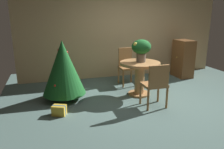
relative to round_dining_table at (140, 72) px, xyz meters
The scene contains 10 objects.
ground_plane 0.75m from the round_dining_table, 68.02° to the right, with size 6.60×6.60×0.00m, color #4C6660.
back_wall_panel 1.88m from the round_dining_table, 83.22° to the left, with size 6.00×0.10×2.60m, color tan.
round_dining_table is the anchor object (origin of this frame).
flower_vase 0.56m from the round_dining_table, 40.36° to the left, with size 0.43×0.43×0.51m.
wooden_chair_near 0.77m from the round_dining_table, 90.00° to the right, with size 0.45×0.40×0.89m.
wooden_chair_far 0.85m from the round_dining_table, 90.00° to the left, with size 0.41×0.41×0.96m.
holiday_tree 1.71m from the round_dining_table, behind, with size 0.92×0.92×1.29m.
gift_box_gold 1.99m from the round_dining_table, 162.79° to the right, with size 0.29×0.25×0.19m.
wooden_cabinet 2.12m from the round_dining_table, 29.37° to the left, with size 0.44×0.61×1.09m.
potted_plant 1.30m from the round_dining_table, 38.53° to the left, with size 0.33×0.33×0.48m.
Camera 1 is at (-2.22, -3.94, 1.81)m, focal length 35.32 mm.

